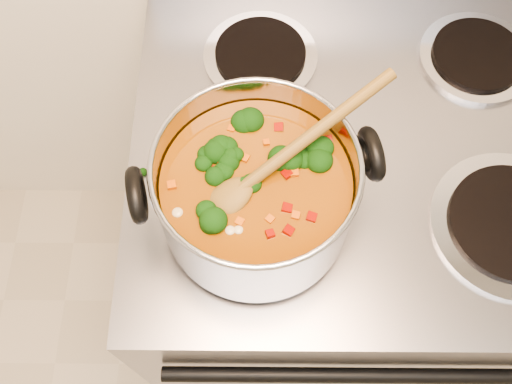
# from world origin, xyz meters

# --- Properties ---
(electric_range) EXTENTS (0.80, 0.72, 1.08)m
(electric_range) POSITION_xyz_m (0.03, 1.16, 0.47)
(electric_range) COLOR gray
(electric_range) RESTS_ON ground
(stockpot) EXTENTS (0.34, 0.28, 0.17)m
(stockpot) POSITION_xyz_m (-0.16, 1.01, 1.01)
(stockpot) COLOR #ADADB5
(stockpot) RESTS_ON electric_range
(wooden_spoon) EXTENTS (0.27, 0.20, 0.10)m
(wooden_spoon) POSITION_xyz_m (-0.14, 1.03, 1.06)
(wooden_spoon) COLOR brown
(wooden_spoon) RESTS_ON stockpot
(cooktop_crumbs) EXTENTS (0.26, 0.28, 0.01)m
(cooktop_crumbs) POSITION_xyz_m (-0.27, 0.97, 0.92)
(cooktop_crumbs) COLOR black
(cooktop_crumbs) RESTS_ON electric_range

